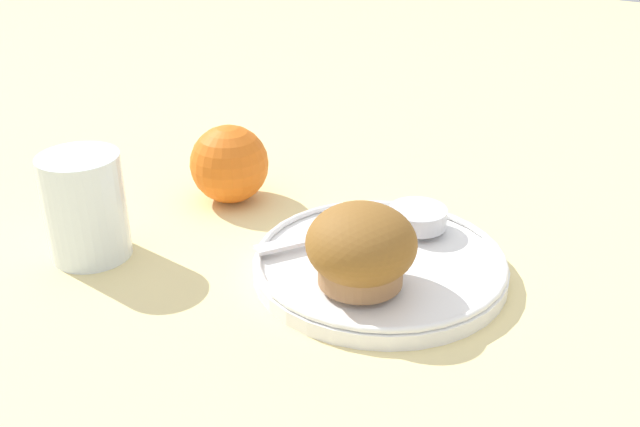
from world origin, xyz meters
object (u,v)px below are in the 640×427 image
object	(u,v)px
butter_knife	(345,230)
orange_fruit	(229,164)
juice_glass	(85,207)
muffin	(357,247)

from	to	relation	value
butter_knife	orange_fruit	bearing A→B (deg)	111.79
butter_knife	orange_fruit	distance (m)	0.17
orange_fruit	juice_glass	bearing A→B (deg)	169.43
muffin	juice_glass	xyz separation A→B (m)	(-0.08, 0.25, -0.00)
muffin	orange_fruit	distance (m)	0.24
butter_knife	juice_glass	bearing A→B (deg)	156.29
juice_glass	butter_knife	bearing A→B (deg)	-54.04
butter_knife	orange_fruit	size ratio (longest dim) A/B	1.93
muffin	butter_knife	xyz separation A→B (m)	(0.07, 0.05, -0.03)
butter_knife	juice_glass	size ratio (longest dim) A/B	1.62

